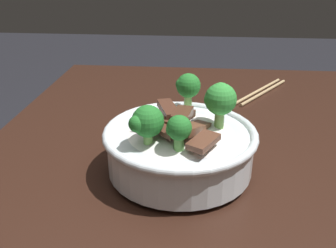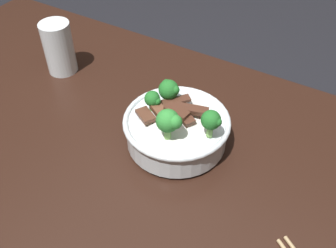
{
  "view_description": "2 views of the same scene",
  "coord_description": "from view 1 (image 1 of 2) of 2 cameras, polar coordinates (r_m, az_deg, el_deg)",
  "views": [
    {
      "loc": [
        -0.34,
        0.06,
        1.11
      ],
      "look_at": [
        0.14,
        0.1,
        0.89
      ],
      "focal_mm": 39.6,
      "sensor_mm": 36.0,
      "label": 1
    },
    {
      "loc": [
        0.42,
        -0.42,
        1.41
      ],
      "look_at": [
        0.13,
        0.06,
        0.88
      ],
      "focal_mm": 40.78,
      "sensor_mm": 36.0,
      "label": 2
    }
  ],
  "objects": [
    {
      "name": "rice_bowl",
      "position": [
        0.54,
        1.92,
        -3.03
      ],
      "size": [
        0.22,
        0.22,
        0.14
      ],
      "color": "silver",
      "rests_on": "dining_table"
    },
    {
      "name": "chopsticks_pair",
      "position": [
        0.9,
        14.16,
        4.87
      ],
      "size": [
        0.19,
        0.14,
        0.01
      ],
      "color": "tan",
      "rests_on": "dining_table"
    }
  ]
}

